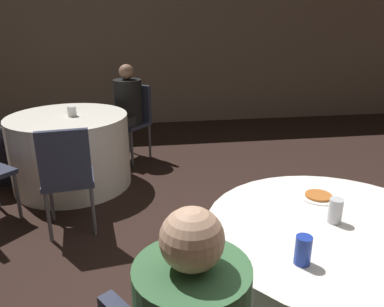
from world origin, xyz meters
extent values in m
cube|color=gray|center=(0.00, 4.74, 1.40)|extent=(16.00, 0.06, 2.80)
cylinder|color=white|center=(0.03, -0.08, 0.38)|extent=(1.24, 1.24, 0.75)
cylinder|color=white|center=(-1.57, 2.34, 0.38)|extent=(1.20, 1.20, 0.75)
cylinder|color=#4C4C51|center=(-2.28, 2.66, 0.21)|extent=(0.03, 0.03, 0.43)
cube|color=#2D3347|center=(-0.97, 3.03, 0.45)|extent=(0.56, 0.56, 0.04)
cube|color=#2D3347|center=(-0.85, 3.17, 0.69)|extent=(0.32, 0.29, 0.44)
cylinder|color=#4C4C51|center=(-0.95, 2.79, 0.21)|extent=(0.03, 0.03, 0.43)
cylinder|color=#4C4C51|center=(-1.21, 3.02, 0.21)|extent=(0.03, 0.03, 0.43)
cylinder|color=#4C4C51|center=(-0.73, 3.05, 0.21)|extent=(0.03, 0.03, 0.43)
cylinder|color=#4C4C51|center=(-0.98, 3.27, 0.21)|extent=(0.03, 0.03, 0.43)
cylinder|color=#4C4C51|center=(-1.94, 1.66, 0.21)|extent=(0.03, 0.03, 0.43)
cube|color=#2D3347|center=(-1.45, 1.42, 0.45)|extent=(0.45, 0.45, 0.04)
cube|color=#2D3347|center=(-1.43, 1.25, 0.69)|extent=(0.38, 0.10, 0.44)
cylinder|color=#4C4C51|center=(-1.64, 1.57, 0.21)|extent=(0.03, 0.03, 0.43)
cylinder|color=#4C4C51|center=(-1.31, 1.61, 0.21)|extent=(0.03, 0.03, 0.43)
cylinder|color=#4C4C51|center=(-1.60, 1.23, 0.21)|extent=(0.03, 0.03, 0.43)
cylinder|color=#4C4C51|center=(-1.26, 1.28, 0.21)|extent=(0.03, 0.03, 0.43)
cylinder|color=black|center=(-2.26, 2.48, 0.23)|extent=(0.24, 0.24, 0.47)
cylinder|color=#282828|center=(-1.11, 2.87, 0.23)|extent=(0.24, 0.24, 0.47)
cube|color=#282828|center=(-1.04, 2.95, 0.52)|extent=(0.45, 0.45, 0.12)
cylinder|color=black|center=(-0.97, 3.03, 0.73)|extent=(0.34, 0.34, 0.53)
sphere|color=#997056|center=(-0.97, 3.03, 1.09)|extent=(0.18, 0.18, 0.18)
sphere|color=tan|center=(-0.75, -0.61, 1.11)|extent=(0.18, 0.18, 0.18)
cylinder|color=white|center=(0.09, 0.23, 0.76)|extent=(0.20, 0.20, 0.01)
cylinder|color=#BC6628|center=(0.09, 0.23, 0.76)|extent=(0.14, 0.14, 0.01)
cylinder|color=#1E38A5|center=(-0.25, -0.31, 0.81)|extent=(0.07, 0.07, 0.12)
cylinder|color=silver|center=(0.04, -0.03, 0.81)|extent=(0.07, 0.07, 0.12)
cylinder|color=white|center=(-1.51, 2.32, 0.80)|extent=(0.09, 0.09, 0.10)
camera|label=1|loc=(-0.88, -1.49, 1.68)|focal=35.00mm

